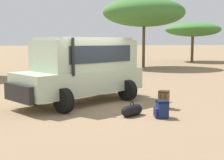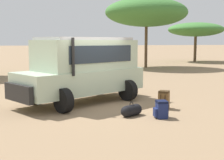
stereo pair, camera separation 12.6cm
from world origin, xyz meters
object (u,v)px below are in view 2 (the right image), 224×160
acacia_tree_centre_back (196,30)px  backpack_cluster_center (161,109)px  backpack_beside_front_wheel (164,100)px  acacia_tree_left_mid (146,12)px  safari_vehicle (84,68)px  duffel_bag_low_black_case (131,110)px

acacia_tree_centre_back → backpack_cluster_center: bearing=-121.2°
backpack_beside_front_wheel → acacia_tree_left_mid: (5.33, 16.03, 4.45)m
safari_vehicle → acacia_tree_centre_back: (15.92, 20.18, 2.28)m
safari_vehicle → duffel_bag_low_black_case: bearing=-67.6°
backpack_cluster_center → acacia_tree_centre_back: (14.07, 23.24, 3.32)m
duffel_bag_low_black_case → acacia_tree_centre_back: (14.85, 22.77, 3.40)m
safari_vehicle → acacia_tree_centre_back: 25.80m
acacia_tree_centre_back → acacia_tree_left_mid: bearing=-143.5°
duffel_bag_low_black_case → backpack_cluster_center: bearing=-30.9°
backpack_beside_front_wheel → backpack_cluster_center: (-0.61, -1.19, -0.05)m
backpack_beside_front_wheel → duffel_bag_low_black_case: (-1.40, -0.72, -0.13)m
backpack_beside_front_wheel → backpack_cluster_center: size_ratio=1.18×
safari_vehicle → acacia_tree_centre_back: bearing=51.7°
duffel_bag_low_black_case → acacia_tree_left_mid: acacia_tree_left_mid is taller
acacia_tree_left_mid → acacia_tree_centre_back: acacia_tree_left_mid is taller
safari_vehicle → acacia_tree_left_mid: bearing=61.2°
backpack_cluster_center → duffel_bag_low_black_case: (-0.79, 0.47, -0.08)m
safari_vehicle → backpack_cluster_center: bearing=-58.8°
backpack_beside_front_wheel → acacia_tree_centre_back: acacia_tree_centre_back is taller
acacia_tree_left_mid → acacia_tree_centre_back: bearing=36.5°
backpack_cluster_center → acacia_tree_centre_back: 27.37m
duffel_bag_low_black_case → safari_vehicle: bearing=112.4°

